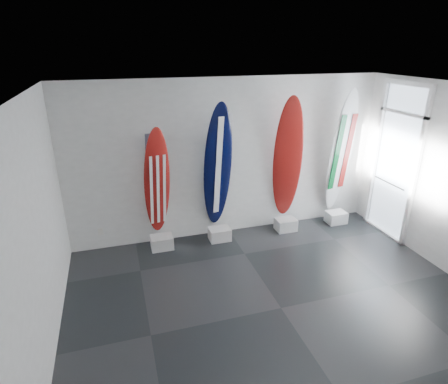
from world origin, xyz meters
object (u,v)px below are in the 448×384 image
object	(u,v)px
surfboard_usa	(157,183)
surfboard_navy	(218,167)
surfboard_italy	(341,152)
surfboard_swiss	(288,159)

from	to	relation	value
surfboard_usa	surfboard_navy	bearing A→B (deg)	-9.26
surfboard_italy	surfboard_navy	bearing A→B (deg)	169.10
surfboard_swiss	surfboard_navy	bearing A→B (deg)	-164.35
surfboard_swiss	surfboard_italy	world-z (taller)	surfboard_italy
surfboard_navy	surfboard_swiss	xyz separation A→B (m)	(1.39, 0.00, 0.03)
surfboard_navy	surfboard_italy	distance (m)	2.56
surfboard_usa	surfboard_navy	distance (m)	1.12
surfboard_navy	surfboard_italy	world-z (taller)	surfboard_italy
surfboard_usa	surfboard_navy	xyz separation A→B (m)	(1.11, 0.00, 0.18)
surfboard_swiss	surfboard_italy	xyz separation A→B (m)	(1.17, 0.00, 0.04)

